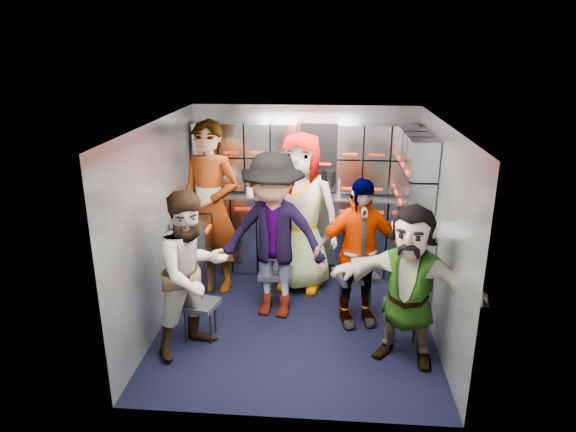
# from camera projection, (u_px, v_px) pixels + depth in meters

# --- Properties ---
(floor) EXTENTS (3.00, 3.00, 0.00)m
(floor) POSITION_uv_depth(u_px,v_px,m) (296.00, 321.00, 5.49)
(floor) COLOR black
(floor) RESTS_ON ground
(wall_back) EXTENTS (2.80, 0.04, 2.10)m
(wall_back) POSITION_uv_depth(u_px,v_px,m) (304.00, 188.00, 6.56)
(wall_back) COLOR gray
(wall_back) RESTS_ON ground
(wall_left) EXTENTS (0.04, 3.00, 2.10)m
(wall_left) POSITION_uv_depth(u_px,v_px,m) (161.00, 225.00, 5.26)
(wall_left) COLOR gray
(wall_left) RESTS_ON ground
(wall_right) EXTENTS (0.04, 3.00, 2.10)m
(wall_right) POSITION_uv_depth(u_px,v_px,m) (439.00, 233.00, 5.04)
(wall_right) COLOR gray
(wall_right) RESTS_ON ground
(ceiling) EXTENTS (2.80, 3.00, 0.02)m
(ceiling) POSITION_uv_depth(u_px,v_px,m) (297.00, 124.00, 4.81)
(ceiling) COLOR silver
(ceiling) RESTS_ON wall_back
(cart_bank_back) EXTENTS (2.68, 0.38, 0.99)m
(cart_bank_back) POSITION_uv_depth(u_px,v_px,m) (303.00, 235.00, 6.54)
(cart_bank_back) COLOR #9CA2AC
(cart_bank_back) RESTS_ON ground
(cart_bank_left) EXTENTS (0.38, 0.76, 0.99)m
(cart_bank_left) POSITION_uv_depth(u_px,v_px,m) (197.00, 254.00, 5.95)
(cart_bank_left) COLOR #9CA2AC
(cart_bank_left) RESTS_ON ground
(counter) EXTENTS (2.68, 0.42, 0.03)m
(counter) POSITION_uv_depth(u_px,v_px,m) (303.00, 196.00, 6.38)
(counter) COLOR #B2B5BA
(counter) RESTS_ON cart_bank_back
(locker_bank_back) EXTENTS (2.68, 0.28, 0.82)m
(locker_bank_back) POSITION_uv_depth(u_px,v_px,m) (304.00, 157.00, 6.28)
(locker_bank_back) COLOR #9CA2AC
(locker_bank_back) RESTS_ON wall_back
(locker_bank_right) EXTENTS (0.28, 1.00, 0.82)m
(locker_bank_right) POSITION_uv_depth(u_px,v_px,m) (416.00, 172.00, 5.57)
(locker_bank_right) COLOR #9CA2AC
(locker_bank_right) RESTS_ON wall_right
(right_cabinet) EXTENTS (0.28, 1.20, 1.00)m
(right_cabinet) POSITION_uv_depth(u_px,v_px,m) (410.00, 259.00, 5.80)
(right_cabinet) COLOR #9CA2AC
(right_cabinet) RESTS_ON ground
(coffee_niche) EXTENTS (0.46, 0.16, 0.84)m
(coffee_niche) POSITION_uv_depth(u_px,v_px,m) (319.00, 158.00, 6.33)
(coffee_niche) COLOR black
(coffee_niche) RESTS_ON wall_back
(red_latch_strip) EXTENTS (2.60, 0.02, 0.03)m
(red_latch_strip) POSITION_uv_depth(u_px,v_px,m) (303.00, 211.00, 6.23)
(red_latch_strip) COLOR #B41B09
(red_latch_strip) RESTS_ON cart_bank_back
(jump_seat_near_left) EXTENTS (0.40, 0.38, 0.40)m
(jump_seat_near_left) POSITION_uv_depth(u_px,v_px,m) (200.00, 306.00, 5.07)
(jump_seat_near_left) COLOR black
(jump_seat_near_left) RESTS_ON ground
(jump_seat_mid_left) EXTENTS (0.36, 0.34, 0.42)m
(jump_seat_mid_left) POSITION_uv_depth(u_px,v_px,m) (276.00, 275.00, 5.69)
(jump_seat_mid_left) COLOR black
(jump_seat_mid_left) RESTS_ON ground
(jump_seat_center) EXTENTS (0.41, 0.39, 0.47)m
(jump_seat_center) POSITION_uv_depth(u_px,v_px,m) (301.00, 249.00, 6.30)
(jump_seat_center) COLOR black
(jump_seat_center) RESTS_ON ground
(jump_seat_mid_right) EXTENTS (0.52, 0.50, 0.49)m
(jump_seat_mid_right) POSITION_uv_depth(u_px,v_px,m) (355.00, 277.00, 5.50)
(jump_seat_mid_right) COLOR black
(jump_seat_mid_right) RESTS_ON ground
(jump_seat_near_right) EXTENTS (0.41, 0.39, 0.44)m
(jump_seat_near_right) POSITION_uv_depth(u_px,v_px,m) (403.00, 311.00, 4.88)
(jump_seat_near_right) COLOR black
(jump_seat_near_right) RESTS_ON ground
(attendant_standing) EXTENTS (0.84, 0.67, 2.02)m
(attendant_standing) POSITION_uv_depth(u_px,v_px,m) (210.00, 208.00, 5.94)
(attendant_standing) COLOR black
(attendant_standing) RESTS_ON ground
(attendant_arc_a) EXTENTS (0.96, 0.98, 1.59)m
(attendant_arc_a) POSITION_uv_depth(u_px,v_px,m) (192.00, 273.00, 4.76)
(attendant_arc_a) COLOR black
(attendant_arc_a) RESTS_ON ground
(attendant_arc_b) EXTENTS (1.25, 0.85, 1.79)m
(attendant_arc_b) POSITION_uv_depth(u_px,v_px,m) (273.00, 237.00, 5.35)
(attendant_arc_b) COLOR black
(attendant_arc_b) RESTS_ON ground
(attendant_arc_c) EXTENTS (1.01, 0.76, 1.88)m
(attendant_arc_c) POSITION_uv_depth(u_px,v_px,m) (301.00, 213.00, 5.96)
(attendant_arc_c) COLOR black
(attendant_arc_c) RESTS_ON ground
(attendant_arc_d) EXTENTS (0.99, 0.60, 1.58)m
(attendant_arc_d) POSITION_uv_depth(u_px,v_px,m) (358.00, 253.00, 5.21)
(attendant_arc_d) COLOR black
(attendant_arc_d) RESTS_ON ground
(attendant_arc_e) EXTENTS (1.47, 0.92, 1.51)m
(attendant_arc_e) POSITION_uv_depth(u_px,v_px,m) (409.00, 286.00, 4.60)
(attendant_arc_e) COLOR black
(attendant_arc_e) RESTS_ON ground
(bottle_left) EXTENTS (0.07, 0.07, 0.27)m
(bottle_left) POSITION_uv_depth(u_px,v_px,m) (276.00, 185.00, 6.31)
(bottle_left) COLOR white
(bottle_left) RESTS_ON counter
(bottle_mid) EXTENTS (0.06, 0.06, 0.27)m
(bottle_mid) POSITION_uv_depth(u_px,v_px,m) (262.00, 184.00, 6.32)
(bottle_mid) COLOR white
(bottle_mid) RESTS_ON counter
(bottle_right) EXTENTS (0.07, 0.07, 0.24)m
(bottle_right) POSITION_uv_depth(u_px,v_px,m) (339.00, 187.00, 6.25)
(bottle_right) COLOR white
(bottle_right) RESTS_ON counter
(cup_left) EXTENTS (0.08, 0.08, 0.10)m
(cup_left) POSITION_uv_depth(u_px,v_px,m) (250.00, 191.00, 6.35)
(cup_left) COLOR #CAB08E
(cup_left) RESTS_ON counter
(cup_right) EXTENTS (0.07, 0.07, 0.10)m
(cup_right) POSITION_uv_depth(u_px,v_px,m) (356.00, 193.00, 6.25)
(cup_right) COLOR #CAB08E
(cup_right) RESTS_ON counter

